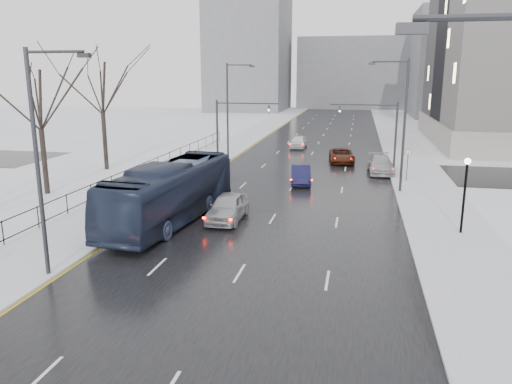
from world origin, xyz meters
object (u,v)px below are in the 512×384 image
Objects in this scene: tree_park_d at (48,195)px; streetlight_l_near at (41,154)px; sedan_center_near at (228,207)px; sedan_right_near at (301,175)px; sedan_right_cross at (342,156)px; mast_signal_right at (384,128)px; mast_signal_left at (228,125)px; tree_park_e at (107,170)px; streetlight_r_mid at (402,119)px; lamppost_r_mid at (465,185)px; streetlight_l_far at (230,106)px; sedan_center_far at (299,142)px; no_uturn_sign at (408,156)px; sedan_right_far at (381,164)px; bus at (171,192)px.

streetlight_l_near reaches higher than tree_park_d.
sedan_right_near is (3.23, 11.50, -0.08)m from sedan_center_near.
sedan_right_cross is (21.30, 18.50, 0.76)m from tree_park_d.
mast_signal_left is at bearing 180.00° from mast_signal_right.
tree_park_e reaches higher than sedan_right_near.
mast_signal_right is (-0.84, 8.00, -1.51)m from streetlight_r_mid.
streetlight_l_far is at bearing 131.06° from lamppost_r_mid.
sedan_right_cross is 11.07m from sedan_center_far.
no_uturn_sign is at bearing 0.00° from tree_park_e.
streetlight_l_near is 28.05m from mast_signal_left.
mast_signal_right reaches higher than tree_park_d.
streetlight_r_mid is 2.20× the size of sedan_right_near.
sedan_right_near is at bearing 22.63° from tree_park_d.
streetlight_l_far reaches higher than lamppost_r_mid.
tree_park_e is 12.29m from mast_signal_left.
streetlight_l_far is 2.20× the size of sedan_right_near.
mast_signal_right reaches higher than sedan_center_near.
streetlight_l_far reaches higher than sedan_right_cross.
streetlight_r_mid reaches higher than sedan_center_far.
sedan_right_far is at bearing -1.30° from mast_signal_left.
bus is (-13.36, -18.75, -2.24)m from mast_signal_right.
streetlight_l_far is 29.30m from lamppost_r_mid.
streetlight_l_near is at bearing -55.47° from tree_park_d.
streetlight_l_far is 1.54× the size of mast_signal_left.
sedan_center_far is (-5.57, 9.57, 0.04)m from sedan_right_cross.
sedan_right_near is 11.24m from sedan_right_cross.
streetlight_l_far is 0.76× the size of bus.
sedan_right_far is 1.23× the size of sedan_center_far.
sedan_right_cross is at bearing 40.97° from tree_park_d.
lamppost_r_mid is at bearing -48.94° from streetlight_l_far.
sedan_center_far is (6.09, 10.06, -4.82)m from streetlight_l_far.
lamppost_r_mid is at bearing 27.55° from streetlight_l_near.
lamppost_r_mid is at bearing -55.70° from sedan_right_near.
tree_park_e is 2.77× the size of sedan_center_near.
mast_signal_left is 18.92m from bus.
mast_signal_left is at bearing -109.60° from sedan_center_far.
sedan_center_far is at bearing 123.75° from mast_signal_right.
no_uturn_sign is 18.31m from sedan_center_near.
no_uturn_sign is at bearing 49.97° from sedan_center_near.
bus is 2.89× the size of sedan_right_near.
sedan_center_near is 20.12m from sedan_right_far.
no_uturn_sign reaches higher than sedan_right_cross.
mast_signal_right reaches higher than sedan_right_near.
mast_signal_right is 1.46× the size of sedan_center_far.
lamppost_r_mid is 17.09m from bus.
mast_signal_left is at bearing 53.20° from tree_park_d.
sedan_right_far is at bearing 60.95° from streetlight_l_near.
bus is at bearing -21.98° from tree_park_d.
tree_park_d is 1.92× the size of mast_signal_right.
tree_park_e is 3.15× the size of lamppost_r_mid.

